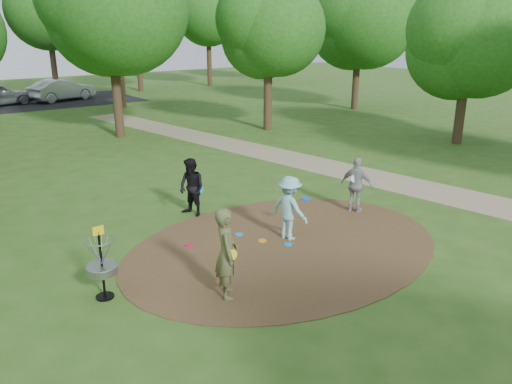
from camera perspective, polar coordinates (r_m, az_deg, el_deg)
ground at (r=12.48m, az=3.36°, el=-6.18°), size 100.00×100.00×0.00m
dirt_clearing at (r=12.48m, az=3.36°, el=-6.14°), size 8.40×8.40×0.02m
footpath at (r=18.25m, az=14.88°, el=1.23°), size 7.55×39.89×0.01m
parking_lot at (r=40.06m, az=-23.65°, el=9.34°), size 14.00×8.00×0.01m
player_observer_with_disc at (r=9.89m, az=-3.41°, el=-7.00°), size 0.72×0.82×1.88m
player_throwing_with_disc at (r=12.60m, az=3.84°, el=-1.86°), size 1.07×1.17×1.66m
player_walking_with_disc at (r=14.28m, az=-7.36°, el=0.50°), size 0.82×0.95×1.68m
player_waiting_with_disc at (r=14.74m, az=11.42°, el=0.78°), size 0.73×1.04×1.64m
disc_ground_cyan at (r=13.07m, az=-1.98°, el=-4.86°), size 0.22×0.22×0.02m
disc_ground_blue at (r=12.50m, az=3.69°, el=-6.00°), size 0.22×0.22×0.02m
disc_ground_red at (r=12.54m, az=-7.63°, el=-6.04°), size 0.22×0.22×0.02m
car_right at (r=40.38m, az=-21.31°, el=10.83°), size 5.14×3.10×1.60m
disc_ground_orange at (r=12.69m, az=0.72°, el=-5.58°), size 0.22×0.22×0.02m
disc_golf_basket at (r=10.29m, az=-17.29°, el=-7.20°), size 0.63×0.63×1.54m
tree_ring at (r=19.54m, az=-5.11°, el=18.53°), size 37.78×45.60×9.16m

